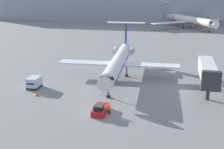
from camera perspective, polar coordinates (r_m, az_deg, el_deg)
The scene contains 9 objects.
ground_plane at distance 50.74m, azimuth -2.29°, elevation -7.07°, with size 600.00×600.00×0.00m, color slate.
terminal_building at distance 165.89m, azimuth 7.80°, elevation 12.33°, with size 180.00×16.80×16.58m.
airplane_main at distance 68.25m, azimuth 1.14°, elevation 2.40°, with size 26.76×31.13×10.41m.
pushback_tug at distance 50.60m, azimuth -2.16°, elevation -6.40°, with size 2.08×4.58×1.67m.
luggage_cart at distance 63.83m, azimuth -14.06°, elevation -1.45°, with size 2.19×3.19×2.23m.
worker_near_tug at distance 50.07m, azimuth -0.50°, elevation -6.32°, with size 0.40×0.24×1.67m.
traffic_cone_left at distance 59.62m, azimuth -13.56°, elevation -3.50°, with size 0.56×0.56×0.71m.
airplane_parked_far_left at distance 146.72m, azimuth 13.84°, elevation 9.66°, with size 31.97×30.92×10.56m.
jet_bridge at distance 60.12m, azimuth 17.12°, elevation 0.51°, with size 3.20×13.66×6.19m.
Camera 1 is at (11.26, -45.07, 20.41)m, focal length 50.00 mm.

